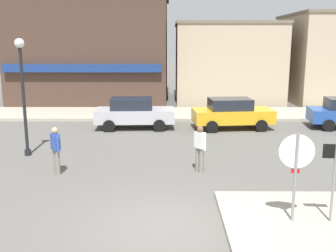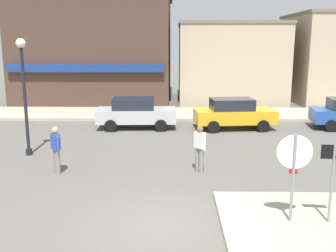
{
  "view_description": "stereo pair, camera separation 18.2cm",
  "coord_description": "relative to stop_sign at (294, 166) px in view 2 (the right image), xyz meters",
  "views": [
    {
      "loc": [
        0.15,
        -8.79,
        4.35
      ],
      "look_at": [
        0.08,
        4.5,
        1.5
      ],
      "focal_mm": 42.0,
      "sensor_mm": 36.0,
      "label": 1
    },
    {
      "loc": [
        0.33,
        -8.79,
        4.35
      ],
      "look_at": [
        0.08,
        4.5,
        1.5
      ],
      "focal_mm": 42.0,
      "sensor_mm": 36.0,
      "label": 2
    }
  ],
  "objects": [
    {
      "name": "parked_car_second",
      "position": [
        0.21,
        10.89,
        -0.71
      ],
      "size": [
        4.16,
        2.19,
        1.56
      ],
      "color": "gold",
      "rests_on": "ground"
    },
    {
      "name": "pedestrian_crossing_near",
      "position": [
        -6.74,
        3.78,
        -0.65
      ],
      "size": [
        0.4,
        0.5,
        1.61
      ],
      "color": "gray",
      "rests_on": "ground"
    },
    {
      "name": "one_way_sign",
      "position": [
        0.9,
        -0.04,
        -0.19
      ],
      "size": [
        0.6,
        0.08,
        2.1
      ],
      "color": "gray",
      "rests_on": "ground"
    },
    {
      "name": "lamp_post",
      "position": [
        -8.51,
        5.99,
        1.44
      ],
      "size": [
        0.36,
        0.36,
        4.54
      ],
      "color": "black",
      "rests_on": "ground"
    },
    {
      "name": "building_storefront_left_near",
      "position": [
        1.26,
        20.89,
        1.35
      ],
      "size": [
        7.59,
        7.0,
        5.73
      ],
      "color": "tan",
      "rests_on": "ground"
    },
    {
      "name": "ground_plane",
      "position": [
        -3.09,
        0.01,
        -1.52
      ],
      "size": [
        160.0,
        160.0,
        0.0
      ],
      "primitive_type": "plane",
      "color": "#5B5954"
    },
    {
      "name": "kerb_far",
      "position": [
        -3.09,
        14.72,
        -1.44
      ],
      "size": [
        80.0,
        4.0,
        0.15
      ],
      "primitive_type": "cube",
      "color": "#A89E8C",
      "rests_on": "ground"
    },
    {
      "name": "pedestrian_crossing_far",
      "position": [
        -1.93,
        4.03,
        -0.65
      ],
      "size": [
        0.42,
        0.48,
        1.61
      ],
      "color": "gray",
      "rests_on": "ground"
    },
    {
      "name": "parked_car_nearest",
      "position": [
        -4.79,
        10.99,
        -0.71
      ],
      "size": [
        4.07,
        2.01,
        1.56
      ],
      "color": "#B7B7BC",
      "rests_on": "ground"
    },
    {
      "name": "building_corner_shop",
      "position": [
        -8.57,
        21.22,
        2.36
      ],
      "size": [
        11.06,
        9.52,
        7.75
      ],
      "color": "#473328",
      "rests_on": "ground"
    },
    {
      "name": "stop_sign",
      "position": [
        0.0,
        0.0,
        0.0
      ],
      "size": [
        0.82,
        0.11,
        2.3
      ],
      "color": "gray",
      "rests_on": "ground"
    }
  ]
}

